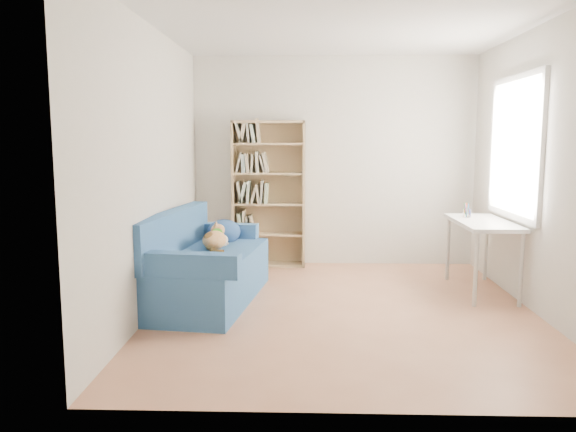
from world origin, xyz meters
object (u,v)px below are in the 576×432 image
at_px(sofa, 204,266).
at_px(desk, 483,228).
at_px(pen_cup, 467,212).
at_px(bookshelf, 269,200).

distance_m(sofa, desk, 2.86).
bearing_deg(pen_cup, desk, -70.67).
bearing_deg(desk, bookshelf, 152.76).
bearing_deg(sofa, desk, 15.32).
xyz_separation_m(bookshelf, desk, (2.28, -1.17, -0.16)).
bearing_deg(sofa, bookshelf, 78.60).
xyz_separation_m(sofa, bookshelf, (0.53, 1.56, 0.49)).
bearing_deg(bookshelf, pen_cup, -22.56).
height_order(bookshelf, desk, bookshelf).
bearing_deg(desk, pen_cup, 109.33).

